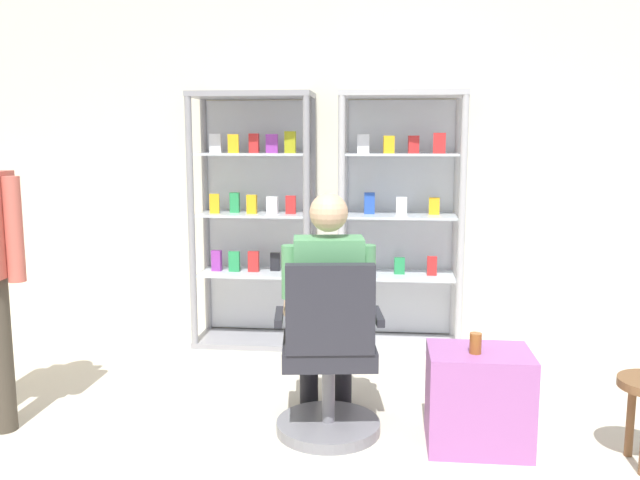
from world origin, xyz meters
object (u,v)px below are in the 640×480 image
display_cabinet_right (400,219)px  office_chair (329,365)px  tea_glass (476,343)px  storage_crate (478,399)px  seated_shopkeeper (328,298)px  display_cabinet_left (255,218)px

display_cabinet_right → office_chair: bearing=-103.4°
display_cabinet_right → tea_glass: display_cabinet_right is taller
storage_crate → tea_glass: tea_glass is taller
office_chair → tea_glass: bearing=-6.0°
display_cabinet_right → seated_shopkeeper: display_cabinet_right is taller
seated_shopkeeper → storage_crate: 0.93m
display_cabinet_right → storage_crate: size_ratio=3.70×
storage_crate → seated_shopkeeper: bearing=165.8°
display_cabinet_right → display_cabinet_left: bearing=-179.9°
seated_shopkeeper → storage_crate: size_ratio=2.51×
display_cabinet_left → tea_glass: (1.45, -1.72, -0.41)m
seated_shopkeeper → storage_crate: (0.79, -0.20, -0.46)m
seated_shopkeeper → tea_glass: bearing=-17.5°
storage_crate → tea_glass: size_ratio=4.96×
seated_shopkeeper → tea_glass: seated_shopkeeper is taller
office_chair → storage_crate: size_ratio=1.87×
display_cabinet_left → seated_shopkeeper: (0.69, -1.48, -0.25)m
display_cabinet_right → storage_crate: 1.87m
display_cabinet_right → tea_glass: bearing=-78.7°
display_cabinet_left → tea_glass: size_ratio=18.35×
storage_crate → display_cabinet_left: bearing=131.2°
display_cabinet_left → office_chair: (0.71, -1.65, -0.57)m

